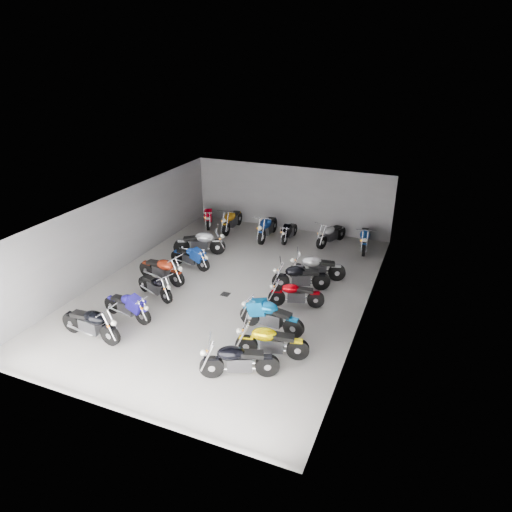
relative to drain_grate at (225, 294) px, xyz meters
The scene contains 24 objects.
ground 0.50m from the drain_grate, 90.00° to the left, with size 14.00×14.00×0.00m, color #9F9C97.
wall_back 7.67m from the drain_grate, 90.00° to the left, with size 10.00×0.10×3.20m, color slate.
wall_left 5.27m from the drain_grate, behind, with size 0.10×14.00×3.20m, color slate.
wall_right 5.27m from the drain_grate, ahead, with size 0.10×14.00×3.20m, color slate.
ceiling 3.25m from the drain_grate, 90.00° to the left, with size 10.00×14.00×0.04m, color black.
drain_grate is the anchor object (origin of this frame).
motorcycle_left_a 4.95m from the drain_grate, 122.34° to the right, with size 2.30×0.49×1.01m.
motorcycle_left_b 3.63m from the drain_grate, 129.77° to the right, with size 2.04×0.50×0.90m.
motorcycle_left_c 2.59m from the drain_grate, 153.05° to the right, with size 1.85×0.77×0.84m.
motorcycle_left_d 2.77m from the drain_grate, behind, with size 2.21×0.55×0.97m.
motorcycle_left_e 2.84m from the drain_grate, 147.02° to the left, with size 1.97×0.49×0.87m.
motorcycle_left_f 3.94m from the drain_grate, 132.45° to the left, with size 2.17×1.06×1.01m.
motorcycle_right_a 4.76m from the drain_grate, 59.53° to the right, with size 2.09×1.07×0.98m.
motorcycle_right_b 4.14m from the drain_grate, 44.86° to the right, with size 2.16×0.71×0.97m.
motorcycle_right_c 2.94m from the drain_grate, 33.63° to the right, with size 2.24×0.49×0.99m.
motorcycle_right_d 2.72m from the drain_grate, ahead, with size 1.94×0.71×0.88m.
motorcycle_right_e 2.88m from the drain_grate, 29.98° to the left, with size 2.09×1.01×0.97m.
motorcycle_right_f 3.76m from the drain_grate, 41.03° to the left, with size 2.15×0.87×0.98m.
motorcycle_back_a 7.46m from the drain_grate, 122.40° to the left, with size 0.95×1.92×0.90m.
motorcycle_back_b 6.64m from the drain_grate, 112.99° to the left, with size 0.48×2.31×1.02m.
motorcycle_back_c 5.84m from the drain_grate, 95.55° to the left, with size 0.48×2.40×1.05m.
motorcycle_back_d 5.99m from the drain_grate, 85.33° to the left, with size 0.38×1.87×0.82m.
motorcycle_back_e 6.69m from the drain_grate, 68.46° to the left, with size 0.91×2.07×0.95m.
motorcycle_back_f 7.41m from the drain_grate, 57.23° to the left, with size 0.57×2.24×0.99m.
Camera 1 is at (6.75, -13.84, 8.35)m, focal length 32.00 mm.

